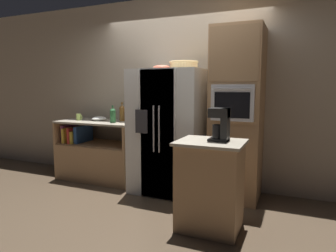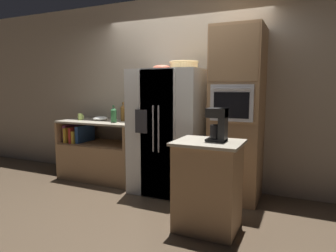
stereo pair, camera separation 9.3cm
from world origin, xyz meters
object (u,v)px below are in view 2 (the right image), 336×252
at_px(bottle_tall, 114,115).
at_px(mixing_bowl, 100,118).
at_px(fruit_bowl, 162,67).
at_px(coffee_maker, 219,123).
at_px(bottle_short, 123,113).
at_px(mug, 81,117).
at_px(wall_oven, 237,115).
at_px(wicker_basket, 184,65).
at_px(refrigerator, 169,131).

relative_size(bottle_tall, mixing_bowl, 1.12).
relative_size(fruit_bowl, coffee_maker, 0.69).
relative_size(bottle_tall, bottle_short, 0.87).
xyz_separation_m(mug, coffee_maker, (2.54, -0.89, 0.12)).
height_order(wall_oven, wicker_basket, wall_oven).
distance_m(bottle_tall, bottle_short, 0.25).
height_order(mug, coffee_maker, coffee_maker).
relative_size(bottle_short, mug, 2.63).
height_order(wicker_basket, bottle_short, wicker_basket).
height_order(wicker_basket, mug, wicker_basket).
bearing_deg(mixing_bowl, coffee_maker, -23.66).
distance_m(refrigerator, mixing_bowl, 1.28).
xyz_separation_m(wicker_basket, mug, (-1.80, -0.03, -0.78)).
bearing_deg(refrigerator, wicker_basket, 17.72).
xyz_separation_m(wall_oven, fruit_bowl, (-1.01, -0.13, 0.62)).
height_order(mug, mixing_bowl, mug).
xyz_separation_m(fruit_bowl, mixing_bowl, (-1.18, 0.16, -0.77)).
bearing_deg(wall_oven, fruit_bowl, -172.64).
relative_size(mug, coffee_maker, 0.34).
bearing_deg(coffee_maker, mug, 160.73).
bearing_deg(refrigerator, fruit_bowl, -153.33).
height_order(wicker_basket, mixing_bowl, wicker_basket).
height_order(refrigerator, coffee_maker, refrigerator).
bearing_deg(wall_oven, coffee_maker, -89.02).
height_order(bottle_tall, mixing_bowl, bottle_tall).
distance_m(wicker_basket, bottle_short, 1.31).
height_order(fruit_bowl, mixing_bowl, fruit_bowl).
xyz_separation_m(bottle_tall, mixing_bowl, (-0.36, 0.14, -0.09)).
xyz_separation_m(wall_oven, bottle_tall, (-1.83, -0.12, -0.06)).
bearing_deg(bottle_tall, wicker_basket, 4.91).
relative_size(wall_oven, mixing_bowl, 9.58).
bearing_deg(fruit_bowl, refrigerator, 26.67).
relative_size(wicker_basket, bottle_tall, 1.53).
relative_size(wall_oven, coffee_maker, 6.66).
bearing_deg(coffee_maker, mixing_bowl, 156.34).
distance_m(bottle_tall, coffee_maker, 2.02).
bearing_deg(coffee_maker, wall_oven, 90.98).
xyz_separation_m(mixing_bowl, coffee_maker, (2.21, -0.97, 0.14)).
relative_size(refrigerator, wall_oven, 0.77).
distance_m(wall_oven, fruit_bowl, 1.20).
relative_size(refrigerator, coffee_maker, 5.13).
relative_size(wall_oven, bottle_tall, 8.58).
distance_m(mixing_bowl, coffee_maker, 2.41).
bearing_deg(mug, bottle_short, 14.74).
xyz_separation_m(wall_oven, coffee_maker, (0.02, -0.94, -0.00)).
xyz_separation_m(bottle_short, mug, (-0.70, -0.18, -0.08)).
height_order(bottle_tall, mug, bottle_tall).
height_order(bottle_short, mug, bottle_short).
height_order(refrigerator, mixing_bowl, refrigerator).
relative_size(fruit_bowl, mixing_bowl, 0.99).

